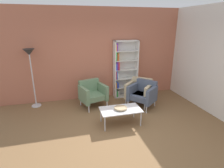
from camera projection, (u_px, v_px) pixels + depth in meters
ground_plane at (118, 136)px, 4.11m from camera, size 8.32×8.32×0.00m
brick_back_panel at (97, 54)px, 5.91m from camera, size 6.40×0.12×2.90m
plaster_right_partition at (214, 61)px, 4.90m from camera, size 0.12×5.20×2.90m
bookshelf_tall at (123, 70)px, 6.09m from camera, size 0.80×0.30×1.90m
coffee_table_low at (121, 110)px, 4.49m from camera, size 1.00×0.56×0.40m
decorative_bowl at (121, 108)px, 4.47m from camera, size 0.32×0.32×0.05m
armchair_near_window at (92, 93)px, 5.50m from camera, size 0.87×0.83×0.78m
armchair_by_bookshelf at (143, 93)px, 5.46m from camera, size 0.94×0.95×0.78m
armchair_spare_guest at (140, 91)px, 5.67m from camera, size 0.95×0.95×0.78m
floor_lamp_torchiere at (30, 59)px, 5.14m from camera, size 0.32×0.32×1.74m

